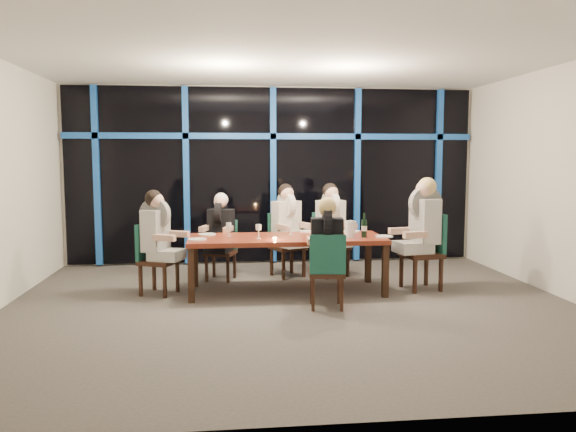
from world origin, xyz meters
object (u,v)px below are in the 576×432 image
at_px(chair_end_right, 427,247).
at_px(diner_end_right, 422,217).
at_px(chair_far_right, 329,240).
at_px(wine_bottle, 364,228).
at_px(chair_end_left, 153,255).
at_px(diner_far_left, 220,224).
at_px(diner_near_mid, 327,236).
at_px(dining_table, 286,242).
at_px(chair_near_mid, 327,267).
at_px(chair_far_left, 222,246).
at_px(diner_far_right, 332,216).
at_px(chair_far_mid, 285,241).
at_px(diner_end_left, 158,227).
at_px(diner_far_mid, 287,216).
at_px(water_pitcher, 350,229).

bearing_deg(chair_end_right, diner_end_right, -90.00).
bearing_deg(chair_far_right, chair_end_right, -61.31).
relative_size(chair_far_right, chair_end_right, 0.92).
bearing_deg(chair_far_right, diner_end_right, -63.92).
height_order(chair_end_right, diner_end_right, diner_end_right).
xyz_separation_m(chair_end_right, wine_bottle, (-0.92, -0.10, 0.29)).
bearing_deg(chair_end_left, diner_far_left, -27.09).
height_order(chair_far_right, diner_near_mid, diner_near_mid).
xyz_separation_m(dining_table, chair_near_mid, (0.39, -0.93, -0.17)).
relative_size(chair_far_left, wine_bottle, 2.71).
distance_m(diner_far_right, diner_end_right, 1.46).
relative_size(chair_end_right, wine_bottle, 3.23).
height_order(chair_far_mid, chair_end_right, chair_end_right).
relative_size(chair_near_mid, diner_far_right, 0.97).
bearing_deg(chair_far_left, diner_end_left, -116.01).
bearing_deg(diner_far_right, chair_far_mid, 151.76).
bearing_deg(chair_near_mid, chair_far_mid, -75.54).
distance_m(chair_far_mid, diner_near_mid, 1.95).
height_order(diner_far_mid, diner_end_right, diner_end_right).
xyz_separation_m(diner_far_right, diner_end_left, (-2.49, -0.88, -0.02)).
distance_m(chair_end_left, diner_near_mid, 2.38).
xyz_separation_m(chair_end_right, diner_far_left, (-2.83, 0.89, 0.26)).
bearing_deg(diner_near_mid, diner_end_right, -146.02).
distance_m(chair_far_right, diner_far_right, 0.39).
relative_size(diner_far_right, water_pitcher, 4.23).
height_order(chair_far_left, diner_far_mid, diner_far_mid).
relative_size(diner_far_left, diner_near_mid, 0.96).
bearing_deg(chair_far_left, chair_end_right, -0.77).
distance_m(dining_table, diner_end_right, 1.88).
bearing_deg(diner_far_right, diner_far_mid, 157.55).
bearing_deg(dining_table, diner_near_mid, -65.08).
relative_size(chair_near_mid, wine_bottle, 2.81).
xyz_separation_m(chair_end_left, chair_near_mid, (2.15, -1.01, -0.02)).
distance_m(chair_far_mid, diner_far_right, 0.81).
relative_size(diner_far_mid, water_pitcher, 4.21).
bearing_deg(chair_end_right, diner_far_mid, -129.00).
bearing_deg(dining_table, chair_far_left, 133.59).
height_order(chair_far_left, diner_far_left, diner_far_left).
xyz_separation_m(chair_far_right, chair_end_left, (-2.53, -0.93, -0.01)).
xyz_separation_m(diner_far_left, diner_end_left, (-0.81, -0.78, 0.06)).
bearing_deg(chair_far_mid, chair_far_right, -27.59).
height_order(diner_end_left, diner_end_right, diner_end_right).
relative_size(chair_end_left, chair_end_right, 0.90).
height_order(diner_near_mid, wine_bottle, diner_near_mid).
xyz_separation_m(chair_far_mid, diner_far_right, (0.71, -0.11, 0.39)).
bearing_deg(chair_far_mid, diner_end_left, -175.31).
bearing_deg(wine_bottle, diner_end_left, 175.58).
bearing_deg(water_pitcher, wine_bottle, 14.11).
relative_size(dining_table, diner_far_mid, 2.78).
bearing_deg(diner_end_left, dining_table, -69.40).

